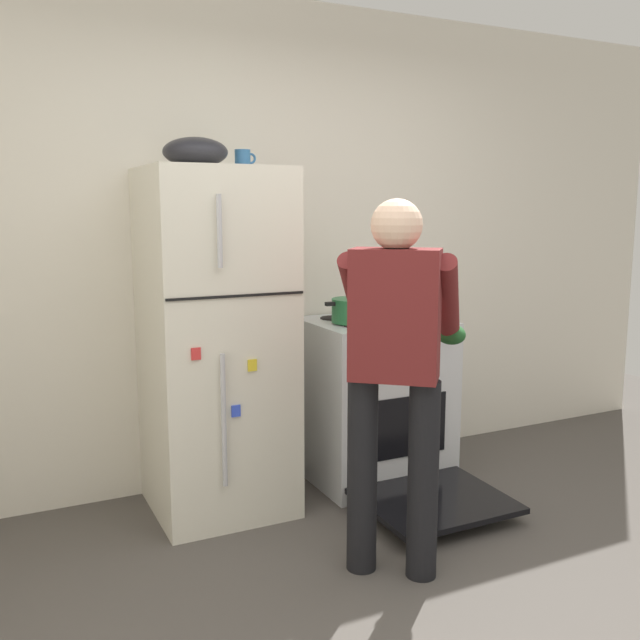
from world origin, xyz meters
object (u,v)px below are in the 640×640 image
(stove_range, at_px, (376,402))
(refrigerator, at_px, (216,343))
(mixing_bowl, at_px, (195,152))
(pepper_mill, at_px, (401,299))
(red_pot, at_px, (355,310))
(person_cook, at_px, (396,354))
(coffee_mug, at_px, (243,159))

(stove_range, bearing_deg, refrigerator, 178.92)
(mixing_bowl, bearing_deg, pepper_mill, 8.60)
(mixing_bowl, bearing_deg, red_pot, -3.32)
(person_cook, xyz_separation_m, red_pot, (0.30, 0.90, 0.04))
(refrigerator, height_order, coffee_mug, coffee_mug)
(red_pot, height_order, pepper_mill, pepper_mill)
(stove_range, bearing_deg, coffee_mug, 174.87)
(refrigerator, bearing_deg, red_pot, -3.64)
(coffee_mug, bearing_deg, person_cook, -73.45)
(red_pot, relative_size, pepper_mill, 2.45)
(refrigerator, distance_m, red_pot, 0.79)
(red_pot, height_order, coffee_mug, coffee_mug)
(coffee_mug, relative_size, pepper_mill, 0.77)
(stove_range, xyz_separation_m, coffee_mug, (-0.76, 0.07, 1.35))
(person_cook, xyz_separation_m, coffee_mug, (-0.30, 1.00, 0.85))
(red_pot, distance_m, mixing_bowl, 1.19)
(person_cook, distance_m, mixing_bowl, 1.41)
(red_pot, bearing_deg, stove_range, 11.26)
(stove_range, xyz_separation_m, mixing_bowl, (-1.02, 0.02, 1.37))
(stove_range, height_order, red_pot, red_pot)
(refrigerator, distance_m, mixing_bowl, 0.95)
(person_cook, distance_m, coffee_mug, 1.35)
(person_cook, height_order, pepper_mill, person_cook)
(red_pot, relative_size, mixing_bowl, 1.13)
(pepper_mill, relative_size, mixing_bowl, 0.46)
(pepper_mill, bearing_deg, person_cook, -123.46)
(red_pot, height_order, mixing_bowl, mixing_bowl)
(stove_range, distance_m, pepper_mill, 0.67)
(mixing_bowl, bearing_deg, refrigerator, -0.22)
(pepper_mill, bearing_deg, coffee_mug, -171.94)
(red_pot, bearing_deg, pepper_mill, 28.52)
(red_pot, bearing_deg, person_cook, -108.47)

